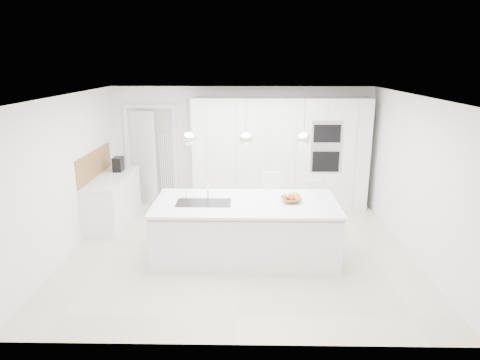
{
  "coord_description": "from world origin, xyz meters",
  "views": [
    {
      "loc": [
        0.12,
        -6.53,
        3.01
      ],
      "look_at": [
        0.0,
        0.3,
        1.1
      ],
      "focal_mm": 32.0,
      "sensor_mm": 36.0,
      "label": 1
    }
  ],
  "objects_px": {
    "espresso_machine": "(118,164)",
    "bar_stool_left": "(271,204)",
    "island_base": "(246,231)",
    "fruit_bowl": "(291,200)",
    "bar_stool_right": "(314,209)"
  },
  "relations": [
    {
      "from": "island_base",
      "to": "bar_stool_right",
      "type": "relative_size",
      "value": 2.86
    },
    {
      "from": "island_base",
      "to": "espresso_machine",
      "type": "distance_m",
      "value": 3.24
    },
    {
      "from": "fruit_bowl",
      "to": "bar_stool_right",
      "type": "bearing_deg",
      "value": 59.79
    },
    {
      "from": "fruit_bowl",
      "to": "espresso_machine",
      "type": "distance_m",
      "value": 3.74
    },
    {
      "from": "island_base",
      "to": "bar_stool_left",
      "type": "xyz_separation_m",
      "value": [
        0.45,
        1.02,
        0.12
      ]
    },
    {
      "from": "fruit_bowl",
      "to": "bar_stool_right",
      "type": "xyz_separation_m",
      "value": [
        0.5,
        0.85,
        -0.45
      ]
    },
    {
      "from": "island_base",
      "to": "fruit_bowl",
      "type": "height_order",
      "value": "fruit_bowl"
    },
    {
      "from": "fruit_bowl",
      "to": "espresso_machine",
      "type": "bearing_deg",
      "value": 149.93
    },
    {
      "from": "island_base",
      "to": "bar_stool_right",
      "type": "distance_m",
      "value": 1.51
    },
    {
      "from": "espresso_machine",
      "to": "bar_stool_left",
      "type": "bearing_deg",
      "value": -15.73
    },
    {
      "from": "fruit_bowl",
      "to": "bar_stool_left",
      "type": "distance_m",
      "value": 1.07
    },
    {
      "from": "island_base",
      "to": "bar_stool_left",
      "type": "relative_size",
      "value": 2.56
    },
    {
      "from": "bar_stool_left",
      "to": "bar_stool_right",
      "type": "height_order",
      "value": "bar_stool_left"
    },
    {
      "from": "island_base",
      "to": "fruit_bowl",
      "type": "xyz_separation_m",
      "value": [
        0.7,
        0.06,
        0.51
      ]
    },
    {
      "from": "espresso_machine",
      "to": "bar_stool_right",
      "type": "height_order",
      "value": "espresso_machine"
    }
  ]
}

